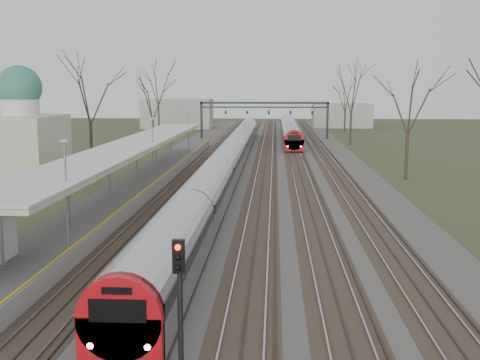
# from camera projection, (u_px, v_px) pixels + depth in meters

# --- Properties ---
(track_bed) EXTENTS (24.00, 160.00, 0.22)m
(track_bed) POSITION_uv_depth(u_px,v_px,m) (259.00, 161.00, 68.59)
(track_bed) COLOR #474442
(track_bed) RESTS_ON ground
(platform) EXTENTS (3.50, 69.00, 1.00)m
(platform) POSITION_uv_depth(u_px,v_px,m) (146.00, 180.00, 51.79)
(platform) COLOR #9E9B93
(platform) RESTS_ON ground
(canopy) EXTENTS (4.10, 50.00, 3.11)m
(canopy) POSITION_uv_depth(u_px,v_px,m) (133.00, 146.00, 46.81)
(canopy) COLOR slate
(canopy) RESTS_ON platform
(dome_building) EXTENTS (10.00, 8.00, 10.30)m
(dome_building) POSITION_uv_depth(u_px,v_px,m) (3.00, 142.00, 52.51)
(dome_building) COLOR beige
(dome_building) RESTS_ON ground
(signal_gantry) EXTENTS (21.00, 0.59, 6.08)m
(signal_gantry) POSITION_uv_depth(u_px,v_px,m) (264.00, 109.00, 97.43)
(signal_gantry) COLOR black
(signal_gantry) RESTS_ON ground
(tree_west_far) EXTENTS (5.50, 5.50, 11.33)m
(tree_west_far) POSITION_uv_depth(u_px,v_px,m) (89.00, 91.00, 61.45)
(tree_west_far) COLOR #2D231C
(tree_west_far) RESTS_ON ground
(tree_east_far) EXTENTS (5.00, 5.00, 10.30)m
(tree_east_far) POSITION_uv_depth(u_px,v_px,m) (409.00, 100.00, 53.87)
(tree_east_far) COLOR #2D231C
(tree_east_far) RESTS_ON ground
(train_near) EXTENTS (2.62, 90.21, 3.05)m
(train_near) POSITION_uv_depth(u_px,v_px,m) (231.00, 155.00, 61.76)
(train_near) COLOR #9FA1A9
(train_near) RESTS_ON ground
(train_far) EXTENTS (2.62, 45.21, 3.05)m
(train_far) POSITION_uv_depth(u_px,v_px,m) (290.00, 130.00, 98.68)
(train_far) COLOR #9FA1A9
(train_far) RESTS_ON ground
(signal_post) EXTENTS (0.35, 0.45, 4.10)m
(signal_post) POSITION_uv_depth(u_px,v_px,m) (180.00, 284.00, 17.61)
(signal_post) COLOR black
(signal_post) RESTS_ON ground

